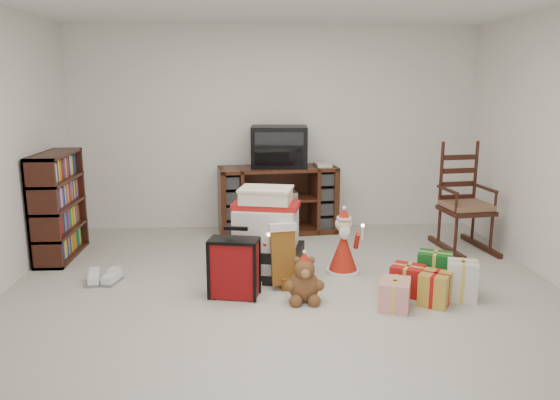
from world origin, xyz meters
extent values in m
cube|color=beige|center=(0.00, 0.00, -0.01)|extent=(5.00, 5.00, 0.01)
cube|color=white|center=(0.00, 2.50, 1.25)|extent=(5.00, 0.01, 2.50)
cube|color=white|center=(0.00, -2.50, 1.25)|extent=(5.00, 0.01, 2.50)
cube|color=#401D12|center=(0.04, 2.21, 0.41)|extent=(1.48, 0.69, 0.82)
cube|color=#BBBBBD|center=(0.04, 2.18, 0.49)|extent=(0.47, 0.36, 0.08)
cube|color=#3A180F|center=(-2.32, 1.38, 0.56)|extent=(0.30, 0.91, 1.12)
cube|color=#3A180F|center=(2.07, 1.39, 0.45)|extent=(0.55, 0.54, 0.05)
cube|color=#8B5F4C|center=(2.07, 1.39, 0.50)|extent=(0.51, 0.49, 0.06)
cube|color=#3A180F|center=(2.07, 1.61, 0.85)|extent=(0.42, 0.11, 0.76)
cube|color=#3A180F|center=(2.07, 1.39, 0.03)|extent=(0.60, 0.87, 0.06)
cube|color=black|center=(-0.15, 0.65, 0.15)|extent=(0.76, 0.62, 0.31)
cube|color=silver|center=(-0.15, 0.65, 0.49)|extent=(0.65, 0.55, 0.37)
cube|color=#AA1613|center=(-0.15, 0.65, 0.70)|extent=(0.67, 0.45, 0.05)
cube|color=beige|center=(-0.15, 0.65, 0.79)|extent=(0.52, 0.44, 0.12)
cube|color=maroon|center=(-0.44, 0.16, 0.26)|extent=(0.44, 0.29, 0.53)
cube|color=black|center=(-0.44, 0.25, 0.60)|extent=(0.21, 0.07, 0.03)
ellipsoid|color=brown|center=(0.15, 0.04, 0.13)|extent=(0.26, 0.22, 0.28)
sphere|color=brown|center=(0.15, 0.01, 0.30)|extent=(0.18, 0.18, 0.18)
cone|color=#B02013|center=(0.60, 0.69, 0.22)|extent=(0.30, 0.30, 0.43)
sphere|color=beige|center=(0.60, 0.69, 0.49)|extent=(0.15, 0.15, 0.15)
cone|color=#B02013|center=(0.60, 0.69, 0.60)|extent=(0.13, 0.13, 0.11)
cylinder|color=silver|center=(0.75, 0.57, 0.45)|extent=(0.02, 0.02, 0.13)
cone|color=#B02013|center=(-0.28, 0.53, 0.20)|extent=(0.29, 0.29, 0.41)
sphere|color=beige|center=(-0.28, 0.53, 0.46)|extent=(0.14, 0.14, 0.14)
cone|color=#B02013|center=(-0.28, 0.53, 0.57)|extent=(0.12, 0.12, 0.10)
cylinder|color=silver|center=(-0.13, 0.42, 0.42)|extent=(0.02, 0.02, 0.12)
cube|color=white|center=(-1.75, 0.55, 0.04)|extent=(0.15, 0.27, 0.09)
cube|color=white|center=(-1.59, 0.55, 0.04)|extent=(0.17, 0.27, 0.09)
cube|color=#AA1613|center=(1.08, 0.06, 0.13)|extent=(0.26, 0.26, 0.26)
cube|color=#196524|center=(1.28, 0.31, 0.13)|extent=(0.26, 0.26, 0.26)
cube|color=#BF8F38|center=(1.33, -0.09, 0.13)|extent=(0.26, 0.26, 0.26)
cube|color=silver|center=(1.03, -0.29, 0.13)|extent=(0.26, 0.26, 0.26)
cube|color=silver|center=(1.53, 0.11, 0.13)|extent=(0.26, 0.26, 0.26)
cube|color=black|center=(0.06, 2.25, 1.06)|extent=(0.69, 0.51, 0.49)
cube|color=black|center=(0.06, 2.01, 1.06)|extent=(0.57, 0.05, 0.39)
camera|label=1|loc=(-0.28, -4.32, 1.85)|focal=35.00mm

